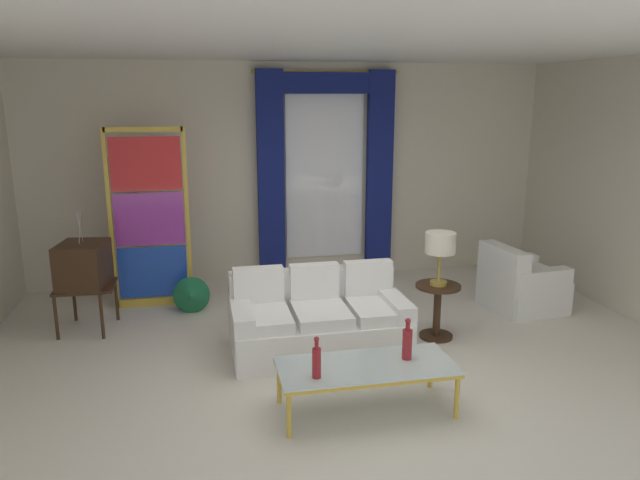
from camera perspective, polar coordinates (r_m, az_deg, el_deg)
The scene contains 14 objects.
ground_plane at distance 5.86m, azimuth 2.32°, elevation -12.06°, with size 16.00×16.00×0.00m, color silver.
wall_rear at distance 8.35m, azimuth -2.71°, elevation 6.44°, with size 8.00×0.12×3.00m, color beige.
ceiling_slab at distance 6.09m, azimuth 0.68°, elevation 18.14°, with size 8.00×7.60×0.04m, color white.
curtained_window at distance 8.25m, azimuth 0.58°, elevation 8.04°, with size 2.00×0.17×2.70m.
couch_white_long at distance 6.13m, azimuth -0.24°, elevation -7.78°, with size 1.76×0.93×0.86m.
coffee_table at distance 4.97m, azimuth 4.46°, elevation -12.22°, with size 1.45×0.62×0.41m.
bottle_blue_decanter at distance 5.04m, azimuth 8.38°, elevation -9.70°, with size 0.08×0.08×0.36m.
bottle_crystal_tall at distance 4.68m, azimuth -0.33°, elevation -11.56°, with size 0.07×0.07×0.34m.
vintage_tv at distance 6.99m, azimuth -21.80°, elevation -2.41°, with size 0.62×0.66×1.35m.
armchair_white at distance 7.66m, azimuth 18.61°, elevation -4.23°, with size 0.89×0.89×0.80m.
stained_glass_divider at distance 7.47m, azimuth -16.06°, elevation 1.62°, with size 0.95×0.05×2.20m.
peacock_figurine at distance 7.26m, azimuth -12.26°, elevation -5.34°, with size 0.44×0.60×0.50m.
round_side_table at distance 6.52m, azimuth 11.21°, elevation -6.25°, with size 0.48×0.48×0.59m.
table_lamp_brass at distance 6.32m, azimuth 11.49°, elevation -0.50°, with size 0.32×0.32×0.57m.
Camera 1 is at (-1.30, -5.12, 2.54)m, focal length 33.29 mm.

